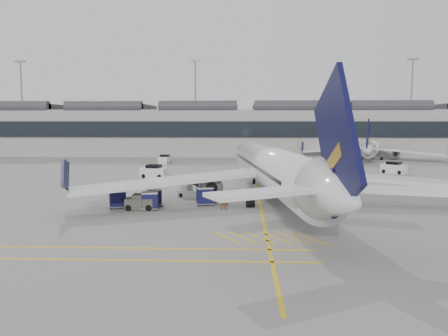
{
  "coord_description": "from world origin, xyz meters",
  "views": [
    {
      "loc": [
        8.15,
        -38.05,
        8.47
      ],
      "look_at": [
        6.47,
        2.97,
        4.0
      ],
      "focal_mm": 35.0,
      "sensor_mm": 36.0,
      "label": 1
    }
  ],
  "objects_px": {
    "airliner_main": "(275,169)",
    "ramp_agent_a": "(207,191)",
    "baggage_cart_a": "(150,200)",
    "ramp_agent_b": "(223,200)",
    "belt_loader": "(194,192)",
    "pushback_tug": "(140,203)"
  },
  "relations": [
    {
      "from": "airliner_main",
      "to": "ramp_agent_a",
      "type": "relative_size",
      "value": 24.98
    },
    {
      "from": "airliner_main",
      "to": "baggage_cart_a",
      "type": "relative_size",
      "value": 25.39
    },
    {
      "from": "ramp_agent_a",
      "to": "ramp_agent_b",
      "type": "bearing_deg",
      "value": -120.86
    },
    {
      "from": "belt_loader",
      "to": "ramp_agent_a",
      "type": "xyz_separation_m",
      "value": [
        1.49,
        -1.6,
        0.34
      ]
    },
    {
      "from": "airliner_main",
      "to": "pushback_tug",
      "type": "bearing_deg",
      "value": -170.86
    },
    {
      "from": "belt_loader",
      "to": "ramp_agent_b",
      "type": "xyz_separation_m",
      "value": [
        3.44,
        -6.51,
        0.33
      ]
    },
    {
      "from": "baggage_cart_a",
      "to": "pushback_tug",
      "type": "xyz_separation_m",
      "value": [
        -0.99,
        0.06,
        -0.24
      ]
    },
    {
      "from": "ramp_agent_a",
      "to": "pushback_tug",
      "type": "distance_m",
      "value": 8.07
    },
    {
      "from": "belt_loader",
      "to": "ramp_agent_b",
      "type": "distance_m",
      "value": 7.37
    },
    {
      "from": "airliner_main",
      "to": "ramp_agent_b",
      "type": "bearing_deg",
      "value": -154.71
    },
    {
      "from": "ramp_agent_b",
      "to": "belt_loader",
      "type": "bearing_deg",
      "value": -61.82
    },
    {
      "from": "airliner_main",
      "to": "baggage_cart_a",
      "type": "xyz_separation_m",
      "value": [
        -12.12,
        -3.92,
        -2.59
      ]
    },
    {
      "from": "baggage_cart_a",
      "to": "ramp_agent_b",
      "type": "relative_size",
      "value": 0.99
    },
    {
      "from": "baggage_cart_a",
      "to": "ramp_agent_a",
      "type": "xyz_separation_m",
      "value": [
        4.96,
        5.51,
        -0.01
      ]
    },
    {
      "from": "airliner_main",
      "to": "belt_loader",
      "type": "xyz_separation_m",
      "value": [
        -8.65,
        3.18,
        -2.94
      ]
    },
    {
      "from": "belt_loader",
      "to": "ramp_agent_a",
      "type": "height_order",
      "value": "belt_loader"
    },
    {
      "from": "pushback_tug",
      "to": "baggage_cart_a",
      "type": "bearing_deg",
      "value": -5.71
    },
    {
      "from": "airliner_main",
      "to": "baggage_cart_a",
      "type": "height_order",
      "value": "airliner_main"
    },
    {
      "from": "ramp_agent_a",
      "to": "ramp_agent_b",
      "type": "relative_size",
      "value": 1.01
    },
    {
      "from": "baggage_cart_a",
      "to": "ramp_agent_a",
      "type": "height_order",
      "value": "ramp_agent_a"
    },
    {
      "from": "baggage_cart_a",
      "to": "ramp_agent_b",
      "type": "distance_m",
      "value": 6.93
    },
    {
      "from": "ramp_agent_a",
      "to": "ramp_agent_b",
      "type": "height_order",
      "value": "ramp_agent_a"
    }
  ]
}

